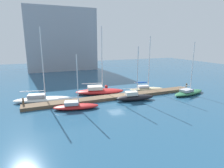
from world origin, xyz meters
TOP-DOWN VIEW (x-y plane):
  - ground_plane at (0.00, 0.00)m, footprint 120.00×120.00m
  - dock_pier at (0.00, 0.00)m, footprint 29.19×1.99m
  - dock_piling_near_end at (-14.20, 0.84)m, footprint 0.28×0.28m
  - dock_piling_far_end at (14.20, -0.84)m, footprint 0.28×0.28m
  - sailboat_0 at (-11.64, 2.71)m, footprint 8.87×3.69m
  - sailboat_1 at (-7.41, -2.57)m, footprint 6.55×3.18m
  - sailboat_2 at (-1.83, 3.55)m, footprint 9.09×4.71m
  - sailboat_3 at (2.18, -2.23)m, footprint 6.47×2.62m
  - sailboat_4 at (7.25, 2.37)m, footprint 6.83×3.25m
  - sailboat_5 at (12.78, -2.90)m, footprint 7.54×3.46m
  - mooring_buoy_red at (0.80, 6.99)m, footprint 0.67×0.67m
  - harbor_building_distant at (-3.46, 38.78)m, footprint 21.58×12.60m

SIDE VIEW (x-z plane):
  - ground_plane at x=0.00m, z-range 0.00..0.00m
  - dock_pier at x=0.00m, z-range 0.00..0.48m
  - mooring_buoy_red at x=0.80m, z-range 0.00..0.67m
  - sailboat_5 at x=12.78m, z-range -4.15..5.06m
  - sailboat_1 at x=-7.41m, z-range -3.35..4.28m
  - sailboat_4 at x=7.25m, z-range -4.57..5.59m
  - sailboat_0 at x=-11.64m, z-range -5.16..6.23m
  - sailboat_2 at x=-1.83m, z-range -5.29..6.49m
  - sailboat_3 at x=2.18m, z-range -3.68..4.88m
  - dock_piling_near_end at x=-14.20m, z-range 0.00..1.45m
  - dock_piling_far_end at x=14.20m, z-range 0.00..1.45m
  - harbor_building_distant at x=-3.46m, z-range 0.00..19.46m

